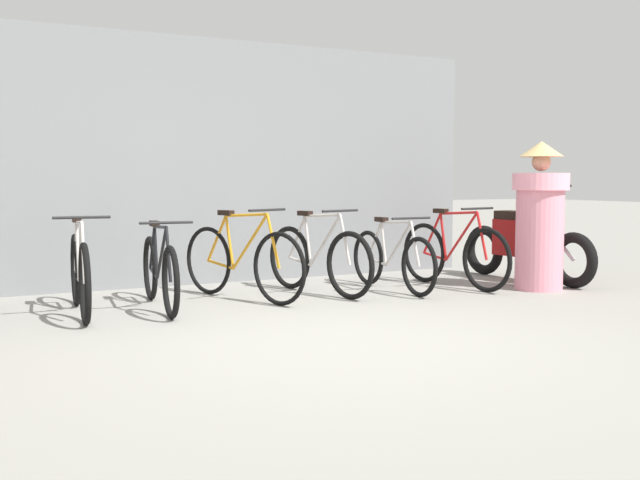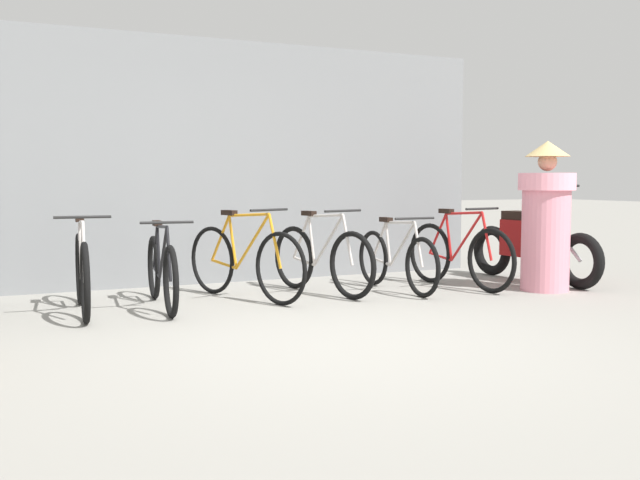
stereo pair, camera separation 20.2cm
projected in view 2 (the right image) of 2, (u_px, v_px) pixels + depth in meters
name	position (u px, v px, depth m)	size (l,w,h in m)	color
ground_plane	(340.00, 342.00, 5.45)	(60.00, 60.00, 0.00)	gray
shop_wall_back	(202.00, 162.00, 8.46)	(7.01, 0.20, 2.75)	slate
bicycle_1	(82.00, 273.00, 6.58)	(0.46, 1.70, 0.88)	black
bicycle_2	(162.00, 271.00, 6.87)	(0.46, 1.71, 0.82)	black
bicycle_3	(244.00, 262.00, 7.35)	(0.66, 1.65, 0.90)	black
bicycle_4	(322.00, 259.00, 7.70)	(0.51, 1.61, 0.88)	black
bicycle_5	(396.00, 260.00, 7.91)	(0.46, 1.61, 0.80)	black
bicycle_6	(459.00, 255.00, 8.15)	(0.46, 1.63, 0.89)	black
motorcycle	(533.00, 244.00, 8.60)	(0.58, 1.99, 1.12)	black
person_in_robes	(546.00, 216.00, 7.90)	(0.63, 0.63, 1.58)	pink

